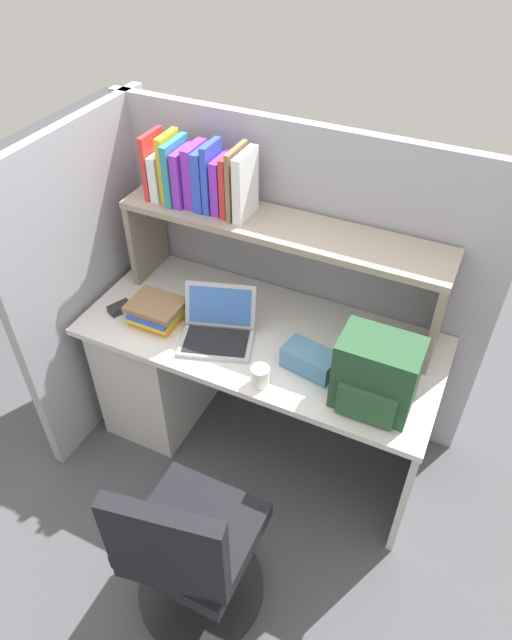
# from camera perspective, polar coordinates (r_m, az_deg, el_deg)

# --- Properties ---
(ground_plane) EXTENTS (8.00, 8.00, 0.00)m
(ground_plane) POSITION_cam_1_polar(r_m,az_deg,el_deg) (3.05, 0.41, -11.57)
(ground_plane) COLOR #4C4C51
(desk) EXTENTS (1.60, 0.70, 0.73)m
(desk) POSITION_cam_1_polar(r_m,az_deg,el_deg) (2.87, -6.61, -3.93)
(desk) COLOR silver
(desk) RESTS_ON ground_plane
(cubicle_partition_rear) EXTENTS (1.84, 0.05, 1.55)m
(cubicle_partition_rear) POSITION_cam_1_polar(r_m,az_deg,el_deg) (2.75, 3.86, 4.14)
(cubicle_partition_rear) COLOR #9E9EA8
(cubicle_partition_rear) RESTS_ON ground_plane
(cubicle_partition_left) EXTENTS (0.05, 1.06, 1.55)m
(cubicle_partition_left) POSITION_cam_1_polar(r_m,az_deg,el_deg) (2.83, -15.77, 3.71)
(cubicle_partition_left) COLOR #9E9EA8
(cubicle_partition_left) RESTS_ON ground_plane
(overhead_hutch) EXTENTS (1.44, 0.28, 0.45)m
(overhead_hutch) POSITION_cam_1_polar(r_m,az_deg,el_deg) (2.44, 2.55, 7.63)
(overhead_hutch) COLOR gray
(overhead_hutch) RESTS_ON desk
(reference_books_on_shelf) EXTENTS (0.47, 0.18, 0.30)m
(reference_books_on_shelf) POSITION_cam_1_polar(r_m,az_deg,el_deg) (2.47, -5.71, 14.17)
(reference_books_on_shelf) COLOR red
(reference_books_on_shelf) RESTS_ON overhead_hutch
(laptop) EXTENTS (0.38, 0.35, 0.22)m
(laptop) POSITION_cam_1_polar(r_m,az_deg,el_deg) (2.47, -3.85, -0.82)
(laptop) COLOR #B7BABF
(laptop) RESTS_ON desk
(backpack) EXTENTS (0.30, 0.23, 0.31)m
(backpack) POSITION_cam_1_polar(r_m,az_deg,el_deg) (2.17, 11.97, -5.45)
(backpack) COLOR #264C2D
(backpack) RESTS_ON desk
(computer_mouse) EXTENTS (0.10, 0.12, 0.03)m
(computer_mouse) POSITION_cam_1_polar(r_m,az_deg,el_deg) (2.69, -13.52, 1.20)
(computer_mouse) COLOR #262628
(computer_mouse) RESTS_ON desk
(paper_cup) EXTENTS (0.08, 0.08, 0.09)m
(paper_cup) POSITION_cam_1_polar(r_m,az_deg,el_deg) (2.27, 0.42, -5.66)
(paper_cup) COLOR white
(paper_cup) RESTS_ON desk
(tissue_box) EXTENTS (0.24, 0.16, 0.10)m
(tissue_box) POSITION_cam_1_polar(r_m,az_deg,el_deg) (2.33, 5.41, -4.03)
(tissue_box) COLOR teal
(tissue_box) RESTS_ON desk
(desk_book_stack) EXTENTS (0.23, 0.20, 0.10)m
(desk_book_stack) POSITION_cam_1_polar(r_m,az_deg,el_deg) (2.58, -9.98, 0.85)
(desk_book_stack) COLOR orange
(desk_book_stack) RESTS_ON desk
(office_chair) EXTENTS (0.52, 0.52, 0.93)m
(office_chair) POSITION_cam_1_polar(r_m,az_deg,el_deg) (2.27, -6.66, -22.53)
(office_chair) COLOR black
(office_chair) RESTS_ON ground_plane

